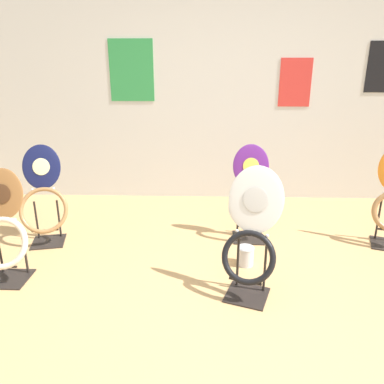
# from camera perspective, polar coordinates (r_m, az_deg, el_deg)

# --- Properties ---
(ground_plane) EXTENTS (14.00, 14.00, 0.00)m
(ground_plane) POSITION_cam_1_polar(r_m,az_deg,el_deg) (2.42, 11.39, -21.24)
(ground_plane) COLOR tan
(wall_back) EXTENTS (8.00, 0.07, 2.60)m
(wall_back) POSITION_cam_1_polar(r_m,az_deg,el_deg) (4.37, 7.21, 15.68)
(wall_back) COLOR silver
(wall_back) RESTS_ON ground_plane
(toilet_seat_display_navy_moon) EXTENTS (0.45, 0.40, 0.87)m
(toilet_seat_display_navy_moon) POSITION_cam_1_polar(r_m,az_deg,el_deg) (3.56, -21.69, -0.97)
(toilet_seat_display_navy_moon) COLOR black
(toilet_seat_display_navy_moon) RESTS_ON ground_plane
(toilet_seat_display_woodgrain) EXTENTS (0.39, 0.30, 0.84)m
(toilet_seat_display_woodgrain) POSITION_cam_1_polar(r_m,az_deg,el_deg) (3.06, -26.86, -5.31)
(toilet_seat_display_woodgrain) COLOR black
(toilet_seat_display_woodgrain) RESTS_ON ground_plane
(toilet_seat_display_purple_note) EXTENTS (0.40, 0.30, 0.87)m
(toilet_seat_display_purple_note) POSITION_cam_1_polar(r_m,az_deg,el_deg) (3.42, 8.84, -0.79)
(toilet_seat_display_purple_note) COLOR black
(toilet_seat_display_purple_note) RESTS_ON ground_plane
(toilet_seat_display_white_plain) EXTENTS (0.46, 0.43, 0.90)m
(toilet_seat_display_white_plain) POSITION_cam_1_polar(r_m,az_deg,el_deg) (2.58, 8.97, -7.25)
(toilet_seat_display_white_plain) COLOR black
(toilet_seat_display_white_plain) RESTS_ON ground_plane
(paint_can) EXTENTS (0.14, 0.14, 0.16)m
(paint_can) POSITION_cam_1_polar(r_m,az_deg,el_deg) (3.09, 8.16, -9.48)
(paint_can) COLOR silver
(paint_can) RESTS_ON ground_plane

